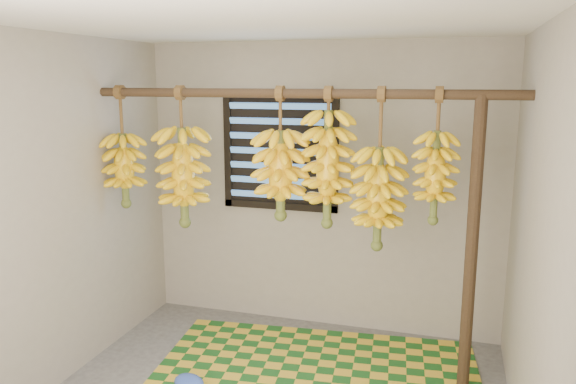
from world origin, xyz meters
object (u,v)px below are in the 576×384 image
(banana_bunch_d, at_px, (328,169))
(banana_bunch_a, at_px, (124,170))
(support_post, at_px, (471,251))
(banana_bunch_c, at_px, (280,175))
(banana_bunch_b, at_px, (183,177))
(plastic_bag, at_px, (189,383))
(banana_bunch_f, at_px, (435,177))
(banana_bunch_e, at_px, (378,198))

(banana_bunch_d, bearing_deg, banana_bunch_a, 180.00)
(support_post, xyz_separation_m, banana_bunch_c, (-1.30, -0.00, 0.44))
(support_post, relative_size, banana_bunch_a, 2.18)
(banana_bunch_b, bearing_deg, banana_bunch_d, -0.00)
(plastic_bag, bearing_deg, support_post, 16.56)
(banana_bunch_d, relative_size, banana_bunch_f, 1.08)
(banana_bunch_c, height_order, banana_bunch_f, same)
(banana_bunch_b, distance_m, banana_bunch_c, 0.76)
(plastic_bag, distance_m, banana_bunch_b, 1.45)
(support_post, bearing_deg, banana_bunch_b, 180.00)
(support_post, bearing_deg, banana_bunch_d, -180.00)
(banana_bunch_c, bearing_deg, banana_bunch_a, 180.00)
(banana_bunch_b, height_order, banana_bunch_c, same)
(support_post, bearing_deg, plastic_bag, -163.44)
(plastic_bag, relative_size, banana_bunch_a, 0.26)
(plastic_bag, xyz_separation_m, banana_bunch_f, (1.54, 0.53, 1.41))
(support_post, relative_size, banana_bunch_b, 1.94)
(support_post, xyz_separation_m, banana_bunch_a, (-2.55, 0.00, 0.42))
(banana_bunch_b, bearing_deg, banana_bunch_f, 0.00)
(support_post, height_order, banana_bunch_d, banana_bunch_d)
(banana_bunch_b, relative_size, banana_bunch_e, 0.95)
(banana_bunch_f, bearing_deg, banana_bunch_b, -180.00)
(banana_bunch_a, distance_m, banana_bunch_f, 2.30)
(banana_bunch_b, xyz_separation_m, banana_bunch_c, (0.75, -0.00, 0.05))
(banana_bunch_e, xyz_separation_m, banana_bunch_f, (0.36, 0.00, 0.16))
(support_post, xyz_separation_m, banana_bunch_b, (-2.05, 0.00, 0.39))
(banana_bunch_e, bearing_deg, banana_bunch_c, -180.00)
(banana_bunch_b, distance_m, banana_bunch_e, 1.44)
(banana_bunch_a, distance_m, banana_bunch_e, 1.94)
(banana_bunch_a, height_order, banana_bunch_b, same)
(banana_bunch_d, bearing_deg, banana_bunch_e, 0.00)
(support_post, bearing_deg, banana_bunch_e, 180.00)
(banana_bunch_c, relative_size, banana_bunch_e, 0.85)
(support_post, xyz_separation_m, banana_bunch_e, (-0.61, 0.00, 0.31))
(banana_bunch_b, height_order, banana_bunch_d, same)
(banana_bunch_b, bearing_deg, plastic_bag, -63.90)
(banana_bunch_f, bearing_deg, banana_bunch_d, -180.00)
(banana_bunch_b, bearing_deg, banana_bunch_c, -0.00)
(plastic_bag, bearing_deg, banana_bunch_f, 19.09)
(plastic_bag, xyz_separation_m, banana_bunch_c, (0.49, 0.53, 1.38))
(plastic_bag, relative_size, banana_bunch_d, 0.25)
(banana_bunch_b, height_order, banana_bunch_e, same)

